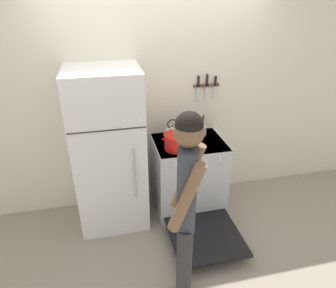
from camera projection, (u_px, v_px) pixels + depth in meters
ground_plane at (159, 193)px, 4.04m from camera, size 14.00×14.00×0.00m
wall_back at (157, 103)px, 3.48m from camera, size 10.00×0.06×2.55m
refrigerator at (109, 151)px, 3.22m from camera, size 0.74×0.68×1.79m
stove_range at (189, 177)px, 3.58m from camera, size 0.80×1.37×0.90m
dutch_oven_pot at (177, 142)px, 3.22m from camera, size 0.33×0.29×0.20m
tea_kettle at (173, 132)px, 3.45m from camera, size 0.19×0.15×0.24m
utensil_jar at (203, 130)px, 3.53m from camera, size 0.09×0.09×0.27m
person at (186, 207)px, 2.23m from camera, size 0.35×0.41×1.76m
wall_knife_strip at (206, 85)px, 3.47m from camera, size 0.31×0.03×0.33m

